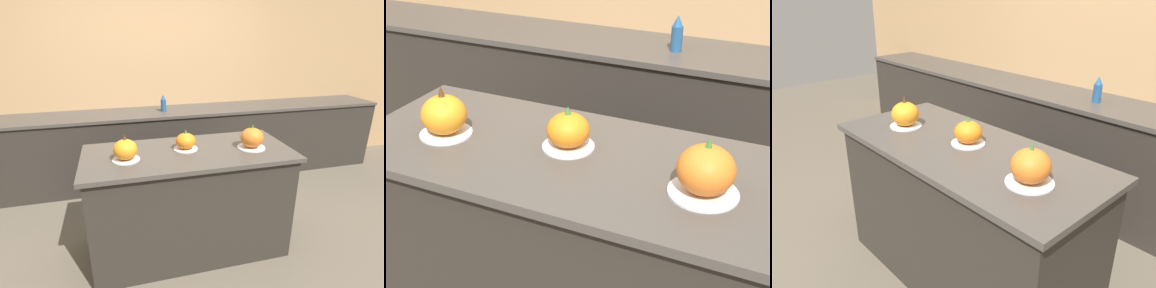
{
  "view_description": "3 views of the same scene",
  "coord_description": "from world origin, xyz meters",
  "views": [
    {
      "loc": [
        -0.55,
        -2.2,
        1.84
      ],
      "look_at": [
        0.02,
        -0.01,
        1.01
      ],
      "focal_mm": 28.0,
      "sensor_mm": 36.0,
      "label": 1
    },
    {
      "loc": [
        0.77,
        -1.56,
        1.9
      ],
      "look_at": [
        0.05,
        -0.01,
        1.0
      ],
      "focal_mm": 50.0,
      "sensor_mm": 36.0,
      "label": 2
    },
    {
      "loc": [
        1.46,
        -1.32,
        1.8
      ],
      "look_at": [
        0.04,
        -0.03,
        0.98
      ],
      "focal_mm": 35.0,
      "sensor_mm": 36.0,
      "label": 3
    }
  ],
  "objects": [
    {
      "name": "kitchen_island",
      "position": [
        0.0,
        0.0,
        0.47
      ],
      "size": [
        1.69,
        0.75,
        0.94
      ],
      "color": "#2D2823",
      "rests_on": "ground_plane"
    },
    {
      "name": "pumpkin_cake_right",
      "position": [
        0.53,
        -0.06,
        1.03
      ],
      "size": [
        0.23,
        0.23,
        0.21
      ],
      "color": "silver",
      "rests_on": "kitchen_island"
    },
    {
      "name": "wall_back",
      "position": [
        0.0,
        1.76,
        1.25
      ],
      "size": [
        8.0,
        0.06,
        2.5
      ],
      "color": "tan",
      "rests_on": "ground_plane"
    },
    {
      "name": "back_counter",
      "position": [
        0.0,
        1.43,
        0.47
      ],
      "size": [
        6.0,
        0.6,
        0.93
      ],
      "color": "#2D2823",
      "rests_on": "ground_plane"
    },
    {
      "name": "pumpkin_cake_center",
      "position": [
        -0.01,
        0.05,
        1.01
      ],
      "size": [
        0.2,
        0.2,
        0.17
      ],
      "color": "silver",
      "rests_on": "kitchen_island"
    },
    {
      "name": "bottle_tall",
      "position": [
        0.03,
        1.4,
        1.03
      ],
      "size": [
        0.07,
        0.07,
        0.21
      ],
      "color": "#235184",
      "rests_on": "back_counter"
    },
    {
      "name": "ground_plane",
      "position": [
        0.0,
        0.0,
        0.0
      ],
      "size": [
        12.0,
        12.0,
        0.0
      ],
      "primitive_type": "plane",
      "color": "#665B4C"
    },
    {
      "name": "pumpkin_cake_left",
      "position": [
        -0.5,
        -0.06,
        1.02
      ],
      "size": [
        0.21,
        0.21,
        0.21
      ],
      "color": "silver",
      "rests_on": "kitchen_island"
    }
  ]
}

